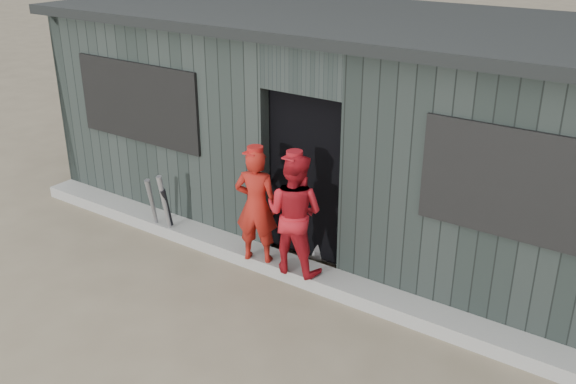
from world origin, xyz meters
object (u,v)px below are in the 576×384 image
Objects in this scene: dugout at (367,126)px; player_red_left at (256,206)px; bat_left at (166,208)px; bat_right at (168,212)px; bat_mid at (153,207)px; player_grey_back at (327,204)px; player_red_right at (294,213)px.

player_red_left is at bearing -100.32° from dugout.
bat_left reaches higher than bat_right.
bat_left is at bearing -1.63° from bat_mid.
player_grey_back reaches higher than bat_right.
dugout reaches higher than player_red_left.
player_red_right is 0.63m from player_grey_back.
player_red_left is (1.59, 0.03, 0.41)m from bat_mid.
bat_right is (-0.02, 0.06, -0.09)m from bat_left.
bat_left reaches higher than bat_mid.
dugout is (-0.15, 1.16, 0.59)m from player_grey_back.
dugout reaches higher than bat_mid.
bat_left is 1.11× the size of bat_mid.
player_grey_back is 1.31m from dugout.
player_red_right is at bearing -85.79° from dugout.
bat_left is 0.67× the size of player_red_left.
player_red_right is at bearing 2.77° from bat_left.
bat_right is 2.00m from player_grey_back.
player_red_right is at bearing 83.72° from player_grey_back.
dugout is at bearing -120.37° from player_red_left.
bat_right is at bearing -5.28° from player_red_right.
bat_left is at bearing -3.50° from player_red_right.
bat_mid is (-0.23, 0.01, -0.04)m from bat_left.
bat_left is at bearing -18.34° from player_red_left.
bat_left is 0.10× the size of dugout.
bat_left is at bearing -74.40° from bat_right.
player_red_left reaches higher than bat_left.
bat_mid is 1.12× the size of bat_right.
dugout reaches higher than bat_left.
bat_right is 0.54× the size of player_red_left.
bat_right is at bearing 14.65° from player_grey_back.
bat_mid is 0.09× the size of dugout.
dugout reaches higher than player_red_right.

